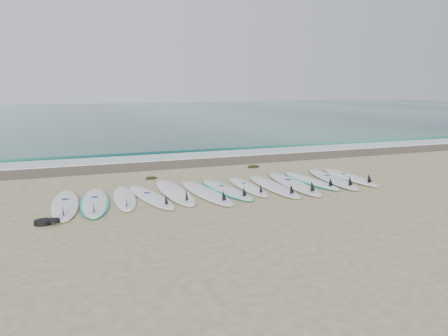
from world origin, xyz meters
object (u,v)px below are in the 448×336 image
object	(u,v)px
surfboard_0	(65,205)
leash_coil	(46,222)
surfboard_12	(350,177)
surfboard_6	(227,190)

from	to	relation	value
surfboard_0	leash_coil	size ratio (longest dim) A/B	5.91
surfboard_12	leash_coil	bearing A→B (deg)	-165.77
surfboard_12	surfboard_0	bearing A→B (deg)	-173.82
surfboard_0	leash_coil	xyz separation A→B (m)	(-0.36, -1.12, -0.01)
surfboard_0	leash_coil	bearing A→B (deg)	-105.16
surfboard_0	surfboard_6	xyz separation A→B (m)	(3.73, 0.10, -0.01)
surfboard_6	leash_coil	xyz separation A→B (m)	(-4.09, -1.23, 0.00)
surfboard_0	surfboard_12	size ratio (longest dim) A/B	1.04
surfboard_6	surfboard_12	bearing A→B (deg)	-4.12
surfboard_12	surfboard_6	bearing A→B (deg)	-173.54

